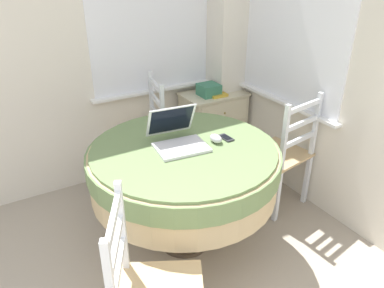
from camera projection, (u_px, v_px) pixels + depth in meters
The scene contains 10 objects.
corner_room_shell at pixel (196, 60), 2.33m from camera, with size 4.64×4.69×2.55m.
round_dining_table at pixel (184, 167), 2.45m from camera, with size 1.24×1.24×0.77m.
laptop at pixel (178, 138), 2.39m from camera, with size 0.36×0.38×0.24m.
computer_mouse at pixel (216, 138), 2.43m from camera, with size 0.07×0.10×0.05m.
cell_phone at pixel (226, 138), 2.49m from camera, with size 0.06×0.12×0.01m.
dining_chair_near_back_window at pixel (143, 136), 3.24m from camera, with size 0.48×0.50×0.97m.
dining_chair_near_right_window at pixel (283, 154), 2.94m from camera, with size 0.50×0.47×0.97m.
corner_cabinet at pixel (213, 128), 3.66m from camera, with size 0.59×0.40×0.71m.
storage_box at pixel (209, 90), 3.42m from camera, with size 0.18×0.18×0.11m.
book_on_cabinet at pixel (215, 94), 3.45m from camera, with size 0.16×0.19×0.02m.
Camera 1 is at (0.20, -0.17, 1.88)m, focal length 35.00 mm.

